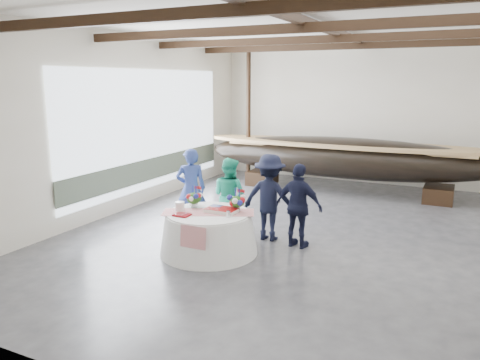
% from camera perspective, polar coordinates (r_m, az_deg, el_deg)
% --- Properties ---
extents(floor, '(10.00, 12.00, 0.01)m').
position_cam_1_polar(floor, '(10.45, 8.66, -6.58)').
color(floor, '#3D3D42').
rests_on(floor, ground).
extents(wall_back, '(10.00, 0.02, 4.50)m').
position_cam_1_polar(wall_back, '(15.79, 15.52, 7.76)').
color(wall_back, silver).
rests_on(wall_back, ground).
extents(wall_front, '(10.00, 0.02, 4.50)m').
position_cam_1_polar(wall_front, '(4.64, -13.17, -1.56)').
color(wall_front, silver).
rests_on(wall_front, ground).
extents(wall_left, '(0.02, 12.00, 4.50)m').
position_cam_1_polar(wall_left, '(12.37, -13.81, 6.77)').
color(wall_left, silver).
rests_on(wall_left, ground).
extents(ceiling, '(10.00, 12.00, 0.01)m').
position_cam_1_polar(ceiling, '(9.98, 9.52, 18.71)').
color(ceiling, white).
rests_on(ceiling, wall_back).
extents(pavilion_structure, '(9.80, 11.76, 4.50)m').
position_cam_1_polar(pavilion_structure, '(10.65, 10.62, 15.56)').
color(pavilion_structure, black).
rests_on(pavilion_structure, ground).
extents(open_bay, '(0.03, 7.00, 3.20)m').
position_cam_1_polar(open_bay, '(13.17, -10.77, 5.35)').
color(open_bay, silver).
rests_on(open_bay, ground).
extents(longboat_display, '(8.87, 1.77, 1.66)m').
position_cam_1_polar(longboat_display, '(14.29, 12.62, 2.69)').
color(longboat_display, black).
rests_on(longboat_display, ground).
extents(banquet_table, '(1.91, 1.91, 0.82)m').
position_cam_1_polar(banquet_table, '(9.19, -3.84, -6.41)').
color(banquet_table, white).
rests_on(banquet_table, ground).
extents(tabletop_items, '(1.83, 1.24, 0.40)m').
position_cam_1_polar(tabletop_items, '(9.17, -3.42, -2.81)').
color(tabletop_items, '#B4121F').
rests_on(tabletop_items, banquet_table).
extents(guest_woman_blue, '(0.80, 0.75, 1.84)m').
position_cam_1_polar(guest_woman_blue, '(10.59, -6.00, -1.08)').
color(guest_woman_blue, navy).
rests_on(guest_woman_blue, ground).
extents(guest_woman_teal, '(0.93, 0.80, 1.68)m').
position_cam_1_polar(guest_woman_teal, '(10.28, -1.30, -1.90)').
color(guest_woman_teal, '#23B58F').
rests_on(guest_woman_teal, ground).
extents(guest_man_left, '(1.19, 0.70, 1.83)m').
position_cam_1_polar(guest_man_left, '(9.82, 3.63, -2.13)').
color(guest_man_left, black).
rests_on(guest_man_left, ground).
extents(guest_man_right, '(1.06, 0.57, 1.71)m').
position_cam_1_polar(guest_man_right, '(9.42, 7.20, -3.18)').
color(guest_man_right, black).
rests_on(guest_man_right, ground).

